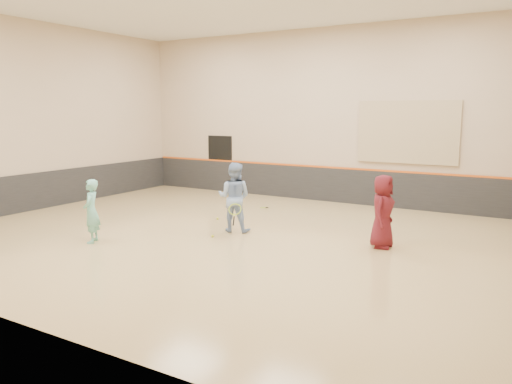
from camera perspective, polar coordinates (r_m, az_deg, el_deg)
The scene contains 14 objects.
room at distance 12.57m, azimuth -2.69°, elevation -1.60°, with size 15.04×12.04×6.22m.
wainscot_back at distance 17.83m, azimuth 7.87°, elevation 0.87°, with size 14.90×0.04×1.20m, color #232326.
wainscot_left at distance 17.78m, azimuth -23.27°, elevation 0.17°, with size 0.04×11.90×1.20m, color #232326.
accent_stripe at distance 17.74m, azimuth 7.90°, elevation 2.85°, with size 14.90×0.03×0.06m, color #D85914.
acoustic_panel at distance 16.76m, azimuth 16.91°, elevation 6.55°, with size 3.20×0.08×2.00m, color tan.
doorway at distance 19.93m, azimuth -4.12°, elevation 3.27°, with size 1.10×0.05×2.20m, color black.
girl at distance 12.73m, azimuth -18.30°, elevation -2.10°, with size 0.57×0.37×1.55m, color #76CDBD.
instructor at distance 13.20m, azimuth -2.51°, elevation -0.60°, with size 0.90×0.70×1.84m, color #8AA6D5.
young_man at distance 12.01m, azimuth 14.27°, elevation -2.17°, with size 0.84×0.55×1.72m, color maroon.
held_racket at distance 12.80m, azimuth -2.42°, elevation -1.99°, with size 0.51×0.51×0.61m, color #ACCF2D, non-canonical shape.
spare_racket at distance 16.50m, azimuth 0.93°, elevation -1.59°, with size 0.60×0.60×0.14m, color #91BC29, non-canonical shape.
ball_under_racket at distance 12.77m, azimuth -4.99°, elevation -5.04°, with size 0.07×0.07×0.07m, color yellow.
ball_in_hand at distance 11.84m, azimuth 14.73°, elevation -1.12°, with size 0.07×0.07×0.07m, color yellow.
ball_beside_spare at distance 14.78m, azimuth -4.42°, elevation -3.05°, with size 0.07×0.07×0.07m, color #DAE836.
Camera 1 is at (6.77, -10.32, 3.19)m, focal length 35.00 mm.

